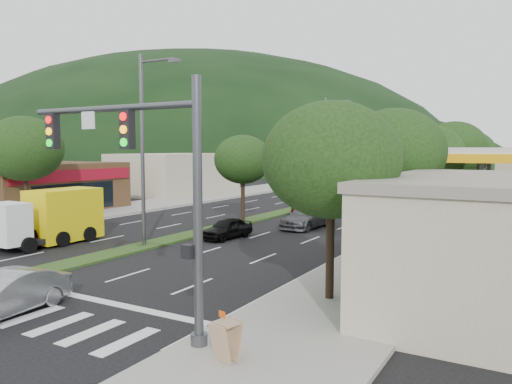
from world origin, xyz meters
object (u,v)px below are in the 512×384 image
Objects in this scene: box_truck at (53,219)px; motorhome at (400,184)px; sedan_silver at (6,294)px; car_queue_a at (227,228)px; car_queue_c at (311,205)px; tree_r_b at (394,152)px; car_queue_b at (306,217)px; suv_maroon at (42,231)px; tree_r_e at (470,152)px; car_queue_d at (374,203)px; streetlight_near at (145,141)px; tree_r_c at (428,156)px; streetlight_mid at (327,144)px; tree_l_a at (24,149)px; a_frame_sign at (226,338)px; tree_r_d at (454,149)px; tree_med_near at (243,160)px; tree_r_a at (331,160)px; traffic_signal at (149,169)px; tree_med_far at (361,150)px.

box_truck is 28.78m from motorhome.
car_queue_a is (-1.34, 14.57, -0.08)m from sedan_silver.
tree_r_b is at bearing -51.94° from car_queue_c.
suv_maroon is at bearing -128.13° from car_queue_b.
tree_r_e is 12.69m from car_queue_d.
streetlight_near is (-11.79, -4.00, 0.55)m from tree_r_b.
tree_r_c is 1.40× the size of suv_maroon.
car_queue_a is at bearing -83.92° from streetlight_mid.
suv_maroon is (6.78, -3.92, -4.54)m from tree_l_a.
tree_r_e is 42.18m from a_frame_sign.
car_queue_a is at bearing -118.41° from tree_r_d.
tree_r_b is 1.52× the size of car_queue_d.
car_queue_b is (4.58, 10.18, -4.88)m from streetlight_near.
tree_r_d is 1.55× the size of suv_maroon.
tree_med_near is at bearing -135.00° from tree_r_d.
car_queue_b is at bearing -108.31° from tree_r_e.
tree_r_a is 1.43× the size of suv_maroon.
traffic_signal reaches higher than tree_r_a.
tree_r_a is at bearing -49.40° from tree_med_near.
tree_l_a is (-24.50, -10.00, 0.43)m from tree_r_c.
streetlight_near is 25.00m from streetlight_mid.
tree_med_far is 38.29m from box_truck.
motorhome reaches higher than suv_maroon.
car_queue_b is at bearing 81.71° from sedan_silver.
tree_r_c is 22.06m from box_truck.
car_queue_a is at bearing -139.85° from box_truck.
traffic_signal is 35.66m from streetlight_mid.
tree_r_c is at bearing 22.20° from tree_l_a.
tree_r_d is at bearing 45.00° from tree_med_near.
tree_r_b is 1.69× the size of sedan_silver.
sedan_silver is (3.55, -35.29, -4.91)m from streetlight_mid.
tree_r_b is at bearing 5.15° from car_queue_a.
streetlight_near reaches higher than box_truck.
box_truck reaches higher than car_queue_d.
tree_med_near is at bearing -120.37° from car_queue_d.
car_queue_b is at bearing -79.51° from tree_med_far.
tree_r_d is 16.99m from tree_med_near.
tree_r_c is 0.93× the size of tree_med_far.
tree_l_a is at bearing -151.84° from car_queue_b.
tree_r_c is 0.89× the size of tree_l_a.
tree_r_e reaches higher than car_queue_d.
car_queue_a is at bearing -147.83° from suv_maroon.
tree_r_b is at bearing 103.31° from a_frame_sign.
streetlight_mid is at bearing 109.98° from car_queue_b.
streetlight_mid is 7.74× the size of a_frame_sign.
car_queue_d is (5.61, -3.23, -4.95)m from streetlight_mid.
car_queue_b is 1.13× the size of car_queue_c.
suv_maroon is at bearing -98.58° from tree_med_far.
tree_r_e is at bearing 74.51° from car_queue_b.
streetlight_near is at bearing 132.77° from traffic_signal.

